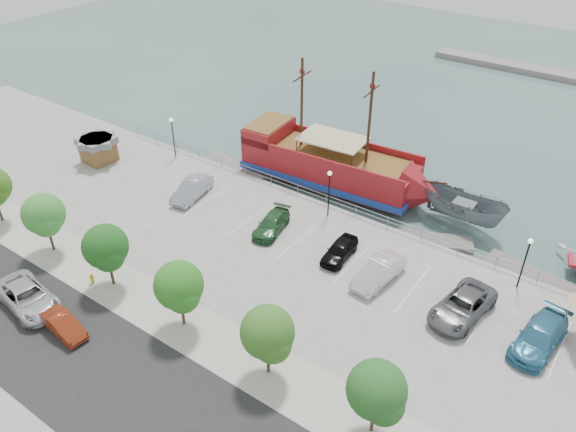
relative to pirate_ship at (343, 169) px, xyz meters
The scene contains 27 objects.
ground 12.83m from the pirate_ship, 80.50° to the right, with size 160.00×160.00×0.00m, color #3A5854.
street 28.59m from the pirate_ship, 85.80° to the right, with size 100.00×8.00×0.04m, color black.
sidewalk 22.61m from the pirate_ship, 84.69° to the right, with size 100.00×4.00×0.05m, color #B2AA99.
seawall_railing 5.16m from the pirate_ship, 65.97° to the right, with size 50.00×0.06×1.00m.
pirate_ship is the anchor object (origin of this frame).
patrol_boat 11.53m from the pirate_ship, ahead, with size 2.83×7.52×2.91m, color slate.
dock_west 11.25m from the pirate_ship, 162.75° to the right, with size 7.58×2.16×0.43m, color gray.
dock_mid 11.11m from the pirate_ship, 17.48° to the right, with size 6.77×1.94×0.39m, color slate.
dock_east 19.20m from the pirate_ship, ahead, with size 7.75×2.21×0.44m, color slate.
shed 24.14m from the pirate_ship, 153.34° to the right, with size 3.24×3.24×2.51m.
street_van 28.73m from the pirate_ship, 107.88° to the right, with size 2.69×5.83×1.62m, color #BBBBBB.
street_sedan 27.92m from the pirate_ship, 99.92° to the right, with size 1.37×3.93×1.30m, color maroon.
fire_hydrant 24.39m from the pirate_ship, 107.25° to the right, with size 0.29×0.29×0.84m.
lamp_post_left 17.10m from the pirate_ship, 159.37° to the right, with size 0.36×0.36×4.28m.
lamp_post_mid 6.61m from the pirate_ship, 70.76° to the right, with size 0.36×0.36×4.28m.
lamp_post_right 19.15m from the pirate_ship, 18.32° to the right, with size 0.36×0.36×4.28m.
tree_b 26.02m from the pirate_ship, 119.49° to the right, with size 3.30×3.20×5.00m.
tree_c 23.39m from the pirate_ship, 104.33° to the right, with size 3.30×3.20×5.00m.
tree_d 22.71m from the pirate_ship, 86.86° to the right, with size 3.30×3.20×5.00m.
tree_e 24.12m from the pirate_ship, 69.94° to the right, with size 3.30×3.20×5.00m.
tree_f 27.32m from the pirate_ship, 55.97° to the right, with size 3.30×3.20×5.00m.
parked_car_b 14.08m from the pirate_ship, 131.80° to the right, with size 1.67×4.80×1.58m, color #989BA5.
parked_car_d 10.63m from the pirate_ship, 92.59° to the right, with size 1.85×4.56×1.32m, color #28562C.
parked_car_e 11.99m from the pirate_ship, 60.66° to the right, with size 1.64×4.07×1.39m, color black.
parked_car_f 14.68m from the pirate_ship, 49.36° to the right, with size 1.73×4.96×1.63m, color silver.
parked_car_g 19.31m from the pirate_ship, 35.08° to the right, with size 2.66×5.77×1.60m, color #5B5C5F.
parked_car_h 23.55m from the pirate_ship, 27.93° to the right, with size 2.25×5.52×1.60m, color teal.
Camera 1 is at (20.05, -27.93, 26.94)m, focal length 35.00 mm.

